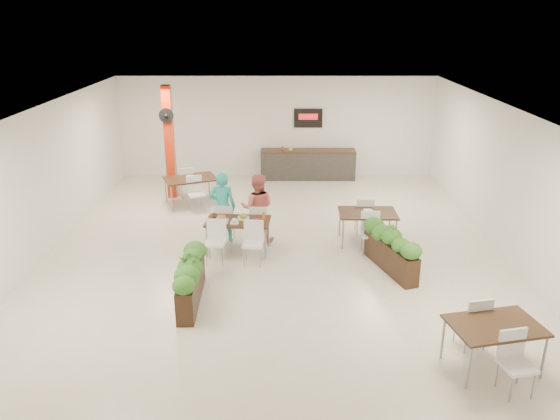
# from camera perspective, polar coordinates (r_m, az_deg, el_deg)

# --- Properties ---
(ground) EXTENTS (12.00, 12.00, 0.00)m
(ground) POSITION_cam_1_polar(r_m,az_deg,el_deg) (12.35, -0.57, -4.23)
(ground) COLOR beige
(ground) RESTS_ON ground
(room_shell) EXTENTS (10.10, 12.10, 3.22)m
(room_shell) POSITION_cam_1_polar(r_m,az_deg,el_deg) (11.67, -0.61, 4.79)
(room_shell) COLOR white
(room_shell) RESTS_ON ground
(red_column) EXTENTS (0.40, 0.41, 3.20)m
(red_column) POSITION_cam_1_polar(r_m,az_deg,el_deg) (15.75, -11.49, 7.05)
(red_column) COLOR #B6250C
(red_column) RESTS_ON ground
(service_counter) EXTENTS (3.00, 0.64, 2.20)m
(service_counter) POSITION_cam_1_polar(r_m,az_deg,el_deg) (17.54, 2.92, 4.86)
(service_counter) COLOR #292624
(service_counter) RESTS_ON ground
(main_table) EXTENTS (1.46, 1.71, 0.92)m
(main_table) POSITION_cam_1_polar(r_m,az_deg,el_deg) (12.07, -4.45, -1.60)
(main_table) COLOR black
(main_table) RESTS_ON ground
(diner_man) EXTENTS (0.64, 0.45, 1.67)m
(diner_man) POSITION_cam_1_polar(r_m,az_deg,el_deg) (12.65, -6.01, 0.34)
(diner_man) COLOR teal
(diner_man) RESTS_ON ground
(diner_woman) EXTENTS (0.83, 0.67, 1.61)m
(diner_woman) POSITION_cam_1_polar(r_m,az_deg,el_deg) (12.60, -2.38, 0.22)
(diner_woman) COLOR #DE6B62
(diner_woman) RESTS_ON ground
(planter_left) EXTENTS (0.44, 1.94, 1.01)m
(planter_left) POSITION_cam_1_polar(r_m,az_deg,el_deg) (10.20, -9.34, -6.84)
(planter_left) COLOR black
(planter_left) RESTS_ON ground
(planter_right) EXTENTS (0.88, 1.83, 1.00)m
(planter_right) POSITION_cam_1_polar(r_m,az_deg,el_deg) (11.48, 11.48, -3.89)
(planter_right) COLOR black
(planter_right) RESTS_ON ground
(side_table_a) EXTENTS (1.63, 1.66, 0.92)m
(side_table_a) POSITION_cam_1_polar(r_m,az_deg,el_deg) (15.32, -9.33, 2.95)
(side_table_a) COLOR black
(side_table_a) RESTS_ON ground
(side_table_b) EXTENTS (1.32, 1.62, 0.92)m
(side_table_b) POSITION_cam_1_polar(r_m,az_deg,el_deg) (12.68, 9.13, -0.71)
(side_table_b) COLOR black
(side_table_b) RESTS_ON ground
(side_table_c) EXTENTS (1.47, 1.67, 0.92)m
(side_table_c) POSITION_cam_1_polar(r_m,az_deg,el_deg) (8.83, 21.50, -11.70)
(side_table_c) COLOR black
(side_table_c) RESTS_ON ground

